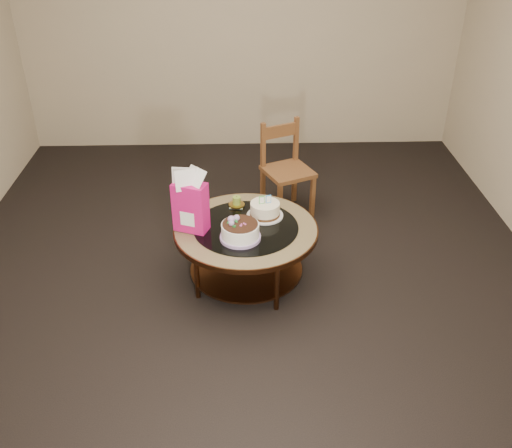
{
  "coord_description": "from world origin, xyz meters",
  "views": [
    {
      "loc": [
        -0.03,
        -3.4,
        2.57
      ],
      "look_at": [
        0.07,
        0.02,
        0.47
      ],
      "focal_mm": 40.0,
      "sensor_mm": 36.0,
      "label": 1
    }
  ],
  "objects_px": {
    "coffee_table": "(246,236)",
    "cream_cake": "(265,210)",
    "dining_chair": "(286,169)",
    "gift_bag": "(190,201)",
    "decorated_cake": "(240,232)"
  },
  "relations": [
    {
      "from": "coffee_table",
      "to": "cream_cake",
      "type": "height_order",
      "value": "cream_cake"
    },
    {
      "from": "dining_chair",
      "to": "gift_bag",
      "type": "bearing_deg",
      "value": -149.85
    },
    {
      "from": "decorated_cake",
      "to": "gift_bag",
      "type": "relative_size",
      "value": 0.61
    },
    {
      "from": "decorated_cake",
      "to": "dining_chair",
      "type": "xyz_separation_m",
      "value": [
        0.4,
        1.16,
        -0.1
      ]
    },
    {
      "from": "coffee_table",
      "to": "decorated_cake",
      "type": "distance_m",
      "value": 0.21
    },
    {
      "from": "dining_chair",
      "to": "coffee_table",
      "type": "bearing_deg",
      "value": -133.84
    },
    {
      "from": "gift_bag",
      "to": "dining_chair",
      "type": "distance_m",
      "value": 1.29
    },
    {
      "from": "gift_bag",
      "to": "dining_chair",
      "type": "xyz_separation_m",
      "value": [
        0.74,
        1.02,
        -0.27
      ]
    },
    {
      "from": "coffee_table",
      "to": "cream_cake",
      "type": "relative_size",
      "value": 3.86
    },
    {
      "from": "dining_chair",
      "to": "cream_cake",
      "type": "bearing_deg",
      "value": -128.45
    },
    {
      "from": "coffee_table",
      "to": "decorated_cake",
      "type": "height_order",
      "value": "decorated_cake"
    },
    {
      "from": "coffee_table",
      "to": "gift_bag",
      "type": "relative_size",
      "value": 2.24
    },
    {
      "from": "cream_cake",
      "to": "dining_chair",
      "type": "height_order",
      "value": "dining_chair"
    },
    {
      "from": "coffee_table",
      "to": "dining_chair",
      "type": "bearing_deg",
      "value": 70.28
    },
    {
      "from": "cream_cake",
      "to": "dining_chair",
      "type": "bearing_deg",
      "value": 62.56
    }
  ]
}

